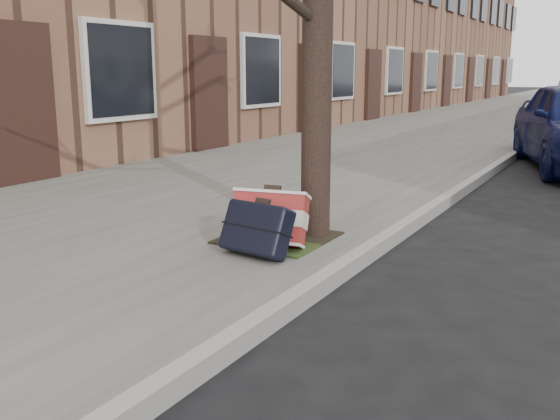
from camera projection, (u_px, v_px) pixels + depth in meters
The scene contains 6 objects.
ground at pixel (492, 360), 3.32m from camera, with size 120.00×120.00×0.00m, color black.
near_sidewalk at pixel (465, 122), 17.82m from camera, with size 5.00×70.00×0.12m, color slate.
house_near at pixel (300, 9), 20.76m from camera, with size 6.80×40.00×7.00m, color brown.
dirt_patch at pixel (278, 238), 5.27m from camera, with size 0.85×0.85×0.01m, color black.
suitcase_red at pixel (269, 219), 4.99m from camera, with size 0.59×0.16×0.43m, color maroon.
suitcase_navy at pixel (257, 228), 4.73m from camera, with size 0.55×0.18×0.40m, color black.
Camera 1 is at (0.52, -3.22, 1.51)m, focal length 40.00 mm.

